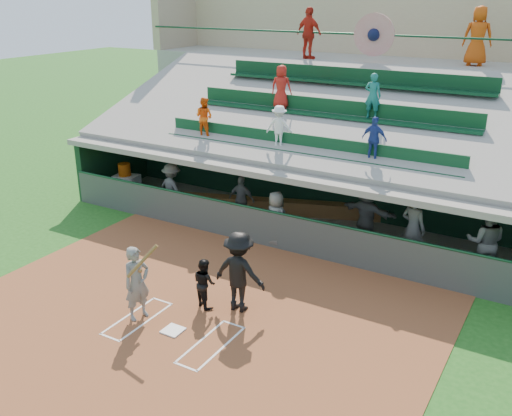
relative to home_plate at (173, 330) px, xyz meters
The scene contains 21 objects.
ground 0.04m from the home_plate, ahead, with size 100.00×100.00×0.00m, color #1D5417.
dirt_slab 0.50m from the home_plate, 90.00° to the left, with size 11.00×9.00×0.02m, color brown.
home_plate is the anchor object (origin of this frame).
batters_box_chalk 0.01m from the home_plate, ahead, with size 2.65×1.85×0.01m.
dugout_floor 6.75m from the home_plate, 90.00° to the left, with size 16.00×3.50×0.04m, color gray.
concourse_slab 13.69m from the home_plate, 90.00° to the left, with size 20.00×3.00×4.60m, color gray.
grandstand 10.75m from the home_plate, 90.03° to the left, with size 20.40×10.40×7.80m.
batter_at_plate 1.34m from the home_plate, behind, with size 0.92×0.79×1.95m.
catcher 1.40m from the home_plate, 90.79° to the left, with size 0.59×0.46×1.22m, color black.
home_umpire 1.98m from the home_plate, 63.66° to the left, with size 1.26×0.72×1.95m, color black.
dugout_bench 8.03m from the home_plate, 88.40° to the left, with size 15.28×0.46×0.46m, color olive.
white_table 9.45m from the home_plate, 138.12° to the left, with size 0.85×0.64×0.74m, color silver.
water_cooler 9.48m from the home_plate, 138.44° to the left, with size 0.44×0.44×0.44m, color #CD540C.
dugout_player_a 7.30m from the home_plate, 127.97° to the left, with size 1.10×0.63×1.71m, color #535551.
dugout_player_b 6.54m from the home_plate, 108.02° to the left, with size 0.90×0.38×1.54m, color #5E605B.
dugout_player_c 5.28m from the home_plate, 92.66° to the left, with size 0.80×0.52×1.63m, color #575954.
dugout_player_d 6.96m from the home_plate, 72.89° to the left, with size 1.71×0.54×1.84m, color #565854.
dugout_player_e 7.07m from the home_plate, 59.61° to the left, with size 0.72×0.47×1.98m, color #535550.
dugout_player_f 8.21m from the home_plate, 48.49° to the left, with size 0.97×0.75×1.99m, color #60635E.
concourse_staff_a 13.49m from the home_plate, 102.08° to the left, with size 1.12×0.47×1.92m, color red.
concourse_staff_b 14.69m from the home_plate, 75.88° to the left, with size 0.98×0.64×2.01m, color #C3450B.
Camera 1 is at (7.05, -8.40, 7.07)m, focal length 40.00 mm.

